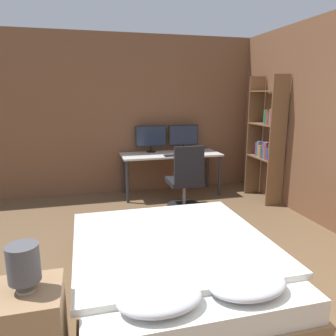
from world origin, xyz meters
name	(u,v)px	position (x,y,z in m)	size (l,w,h in m)	color
wall_back	(156,115)	(0.00, 4.38, 1.35)	(12.00, 0.06, 2.70)	brown
bed	(175,268)	(-0.55, 1.18, 0.23)	(1.69, 1.98, 0.53)	#846647
nightstand	(31,335)	(-1.63, 0.53, 0.30)	(0.39, 0.42, 0.60)	#997551
bedside_lamp	(23,264)	(-1.63, 0.53, 0.77)	(0.18, 0.18, 0.28)	gray
desk	(171,158)	(0.17, 3.98, 0.64)	(1.68, 0.66, 0.72)	beige
monitor_left	(151,137)	(-0.12, 4.21, 0.98)	(0.54, 0.16, 0.46)	black
monitor_right	(183,136)	(0.47, 4.21, 0.98)	(0.54, 0.16, 0.46)	black
keyboard	(174,155)	(0.17, 3.76, 0.73)	(0.34, 0.13, 0.02)	black
computer_mouse	(189,154)	(0.43, 3.76, 0.74)	(0.07, 0.05, 0.04)	black
office_chair	(186,184)	(0.20, 3.22, 0.39)	(0.52, 0.52, 0.98)	black
bookshelf	(268,137)	(1.58, 3.29, 1.05)	(0.28, 0.71, 2.00)	brown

